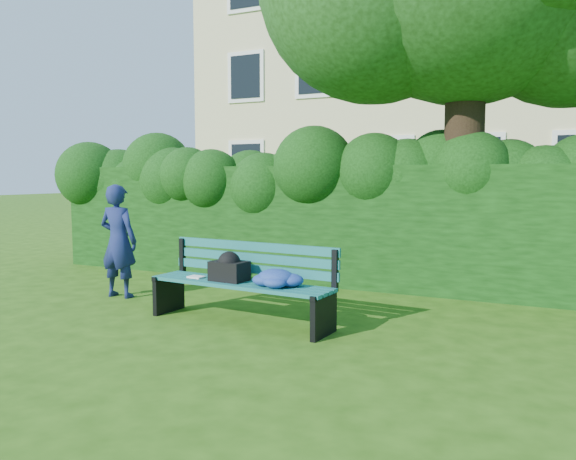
% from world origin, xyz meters
% --- Properties ---
extents(ground, '(80.00, 80.00, 0.00)m').
position_xyz_m(ground, '(0.00, 0.00, 0.00)').
color(ground, '#284E0F').
rests_on(ground, ground).
extents(apartment_building, '(16.00, 8.08, 12.00)m').
position_xyz_m(apartment_building, '(-0.00, 13.99, 6.00)').
color(apartment_building, beige).
rests_on(apartment_building, ground).
extents(hedge, '(10.00, 1.00, 1.80)m').
position_xyz_m(hedge, '(0.00, 2.20, 0.90)').
color(hedge, black).
rests_on(hedge, ground).
extents(park_bench, '(2.24, 0.73, 0.89)m').
position_xyz_m(park_bench, '(0.06, -0.55, 0.50)').
color(park_bench, '#115750').
rests_on(park_bench, ground).
extents(man_reading, '(0.58, 0.40, 1.54)m').
position_xyz_m(man_reading, '(-2.21, -0.11, 0.77)').
color(man_reading, navy).
rests_on(man_reading, ground).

